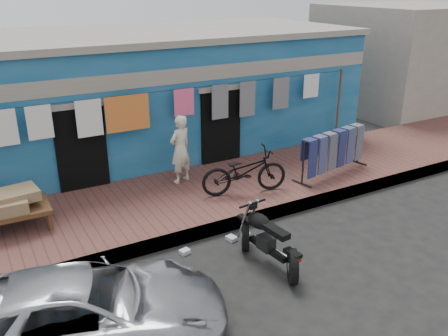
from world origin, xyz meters
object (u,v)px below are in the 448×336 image
Objects in this scene: car at (82,311)px; motorcycle at (268,239)px; jeans_rack at (333,152)px; seated_person at (180,149)px; bicycle at (244,167)px.

car is 3.27m from motorcycle.
car is 7.16m from jeans_rack.
jeans_rack is at bearing 138.92° from seated_person.
jeans_rack is at bearing 27.74° from motorcycle.
motorcycle is at bearing 171.22° from bicycle.
motorcycle is (-0.01, -3.57, -0.53)m from seated_person.
bicycle is 2.45m from jeans_rack.
seated_person is 3.65m from jeans_rack.
car is 1.71× the size of jeans_rack.
seated_person is 1.58m from bicycle.
bicycle is at bearing 61.91° from motorcycle.
jeans_rack is (6.64, 2.65, 0.24)m from car.
jeans_rack reaches higher than car.
jeans_rack is (3.39, -1.32, -0.25)m from seated_person.
car is at bearing -158.24° from jeans_rack.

